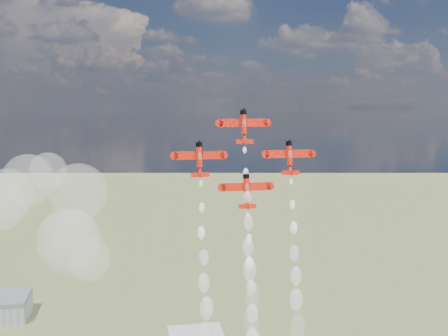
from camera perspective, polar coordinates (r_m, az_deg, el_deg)
plane_lead at (r=146.47m, az=2.18°, el=4.61°), size 13.74×4.88×9.70m
plane_left at (r=142.87m, az=-2.68°, el=1.03°), size 13.74×4.88×9.70m
plane_right at (r=148.55m, az=7.16°, el=1.20°), size 13.74×4.88×9.70m
plane_slot at (r=144.42m, az=2.49°, el=-2.41°), size 13.74×4.88×9.70m
smoke_trail_lead at (r=146.16m, az=3.07°, el=-14.59°), size 5.55×14.49×54.97m
smoke_trail_right at (r=151.20m, az=8.05°, el=-17.45°), size 5.14×13.70×54.74m
drifted_smoke_cloud at (r=170.37m, az=-21.62°, el=-3.95°), size 61.36×36.57×57.00m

